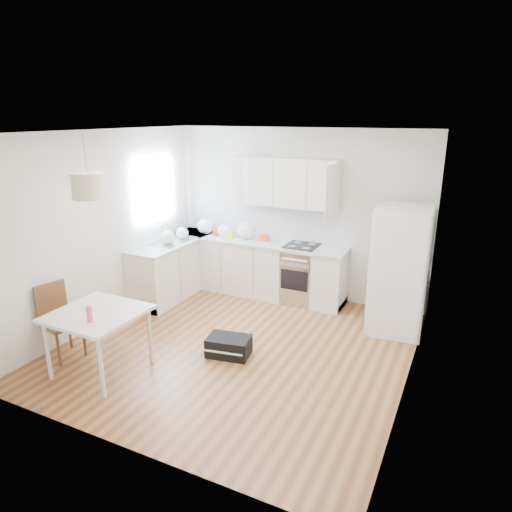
{
  "coord_description": "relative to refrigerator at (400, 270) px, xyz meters",
  "views": [
    {
      "loc": [
        2.53,
        -4.67,
        2.89
      ],
      "look_at": [
        0.08,
        0.4,
        1.13
      ],
      "focal_mm": 32.0,
      "sensor_mm": 36.0,
      "label": 1
    }
  ],
  "objects": [
    {
      "name": "floor",
      "position": [
        -1.74,
        -1.47,
        -0.86
      ],
      "size": [
        4.2,
        4.2,
        0.0
      ],
      "primitive_type": "plane",
      "color": "brown",
      "rests_on": "ground"
    },
    {
      "name": "ceiling",
      "position": [
        -1.74,
        -1.47,
        1.84
      ],
      "size": [
        4.2,
        4.2,
        0.0
      ],
      "primitive_type": "plane",
      "rotation": [
        3.14,
        0.0,
        0.0
      ],
      "color": "white",
      "rests_on": "wall_back"
    },
    {
      "name": "wall_back",
      "position": [
        -1.74,
        0.63,
        0.49
      ],
      "size": [
        4.2,
        0.0,
        4.2
      ],
      "primitive_type": "plane",
      "rotation": [
        1.57,
        0.0,
        0.0
      ],
      "color": "white",
      "rests_on": "floor"
    },
    {
      "name": "wall_left",
      "position": [
        -3.84,
        -1.47,
        0.49
      ],
      "size": [
        0.0,
        4.2,
        4.2
      ],
      "primitive_type": "plane",
      "rotation": [
        1.57,
        0.0,
        1.57
      ],
      "color": "white",
      "rests_on": "floor"
    },
    {
      "name": "wall_right",
      "position": [
        0.36,
        -1.47,
        0.49
      ],
      "size": [
        0.0,
        4.2,
        4.2
      ],
      "primitive_type": "plane",
      "rotation": [
        1.57,
        0.0,
        -1.57
      ],
      "color": "white",
      "rests_on": "floor"
    },
    {
      "name": "window_glassblock",
      "position": [
        -3.83,
        -0.32,
        0.89
      ],
      "size": [
        0.02,
        1.0,
        1.0
      ],
      "primitive_type": "cube",
      "color": "#BFE0F9",
      "rests_on": "wall_left"
    },
    {
      "name": "cabinets_back",
      "position": [
        -2.34,
        0.33,
        -0.42
      ],
      "size": [
        3.0,
        0.6,
        0.88
      ],
      "primitive_type": "cube",
      "color": "silver",
      "rests_on": "floor"
    },
    {
      "name": "cabinets_left",
      "position": [
        -3.54,
        -0.27,
        -0.42
      ],
      "size": [
        0.6,
        1.8,
        0.88
      ],
      "primitive_type": "cube",
      "color": "silver",
      "rests_on": "floor"
    },
    {
      "name": "counter_back",
      "position": [
        -2.34,
        0.33,
        0.04
      ],
      "size": [
        3.02,
        0.64,
        0.04
      ],
      "primitive_type": "cube",
      "color": "silver",
      "rests_on": "cabinets_back"
    },
    {
      "name": "counter_left",
      "position": [
        -3.54,
        -0.27,
        0.04
      ],
      "size": [
        0.64,
        1.82,
        0.04
      ],
      "primitive_type": "cube",
      "color": "silver",
      "rests_on": "cabinets_left"
    },
    {
      "name": "backsplash_back",
      "position": [
        -2.34,
        0.62,
        0.35
      ],
      "size": [
        3.0,
        0.01,
        0.58
      ],
      "primitive_type": "cube",
      "color": "white",
      "rests_on": "wall_back"
    },
    {
      "name": "backsplash_left",
      "position": [
        -3.84,
        -0.27,
        0.35
      ],
      "size": [
        0.01,
        1.8,
        0.58
      ],
      "primitive_type": "cube",
      "color": "white",
      "rests_on": "wall_left"
    },
    {
      "name": "upper_cabinets",
      "position": [
        -1.89,
        0.47,
        1.01
      ],
      "size": [
        1.7,
        0.32,
        0.75
      ],
      "primitive_type": "cube",
      "color": "silver",
      "rests_on": "wall_back"
    },
    {
      "name": "range_oven",
      "position": [
        -1.54,
        0.33,
        -0.42
      ],
      "size": [
        0.5,
        0.61,
        0.88
      ],
      "primitive_type": null,
      "color": "#B4B7B9",
      "rests_on": "floor"
    },
    {
      "name": "sink",
      "position": [
        -3.54,
        -0.32,
        0.05
      ],
      "size": [
        0.5,
        0.8,
        0.16
      ],
      "primitive_type": null,
      "color": "#B4B7B9",
      "rests_on": "counter_left"
    },
    {
      "name": "refrigerator",
      "position": [
        0.0,
        0.0,
        0.0
      ],
      "size": [
        0.91,
        0.94,
        1.73
      ],
      "primitive_type": null,
      "rotation": [
        0.0,
        0.0,
        0.09
      ],
      "color": "white",
      "rests_on": "floor"
    },
    {
      "name": "dining_table",
      "position": [
        -2.9,
        -2.67,
        -0.2
      ],
      "size": [
        0.95,
        0.95,
        0.75
      ],
      "rotation": [
        0.0,
        0.0,
        -0.0
      ],
      "color": "beige",
      "rests_on": "floor"
    },
    {
      "name": "dining_chair",
      "position": [
        -3.55,
        -2.61,
        -0.4
      ],
      "size": [
        0.47,
        0.47,
        0.93
      ],
      "primitive_type": null,
      "rotation": [
        0.0,
        0.0,
        -0.23
      ],
      "color": "#523218",
      "rests_on": "floor"
    },
    {
      "name": "drink_bottle",
      "position": [
        -2.78,
        -2.89,
        -0.0
      ],
      "size": [
        0.08,
        0.08,
        0.22
      ],
      "primitive_type": "cylinder",
      "rotation": [
        0.0,
        0.0,
        -0.28
      ],
      "color": "#DF3E68",
      "rests_on": "dining_table"
    },
    {
      "name": "gym_bag",
      "position": [
        -1.74,
        -1.7,
        -0.74
      ],
      "size": [
        0.58,
        0.43,
        0.24
      ],
      "primitive_type": "cube",
      "rotation": [
        0.0,
        0.0,
        0.17
      ],
      "color": "black",
      "rests_on": "floor"
    },
    {
      "name": "pendant_lamp",
      "position": [
        -2.85,
        -2.63,
        1.32
      ],
      "size": [
        0.37,
        0.37,
        0.27
      ],
      "primitive_type": "cylinder",
      "rotation": [
        0.0,
        0.0,
        0.09
      ],
      "color": "beige",
      "rests_on": "ceiling"
    },
    {
      "name": "grocery_bag_a",
      "position": [
        -3.31,
        0.34,
        0.19
      ],
      "size": [
        0.29,
        0.25,
        0.26
      ],
      "primitive_type": "ellipsoid",
      "color": "white",
      "rests_on": "counter_back"
    },
    {
      "name": "grocery_bag_b",
      "position": [
        -2.92,
        0.3,
        0.16
      ],
      "size": [
        0.23,
        0.2,
        0.21
      ],
      "primitive_type": "ellipsoid",
      "color": "white",
      "rests_on": "counter_back"
    },
    {
      "name": "grocery_bag_c",
      "position": [
        -2.53,
        0.34,
        0.19
      ],
      "size": [
        0.3,
        0.25,
        0.27
      ],
      "primitive_type": "ellipsoid",
      "color": "white",
      "rests_on": "counter_back"
    },
    {
      "name": "grocery_bag_d",
      "position": [
        -3.49,
        -0.1,
        0.15
      ],
      "size": [
        0.21,
        0.18,
        0.19
      ],
      "primitive_type": "ellipsoid",
      "color": "white",
      "rests_on": "counter_back"
    },
    {
      "name": "grocery_bag_e",
      "position": [
        -3.51,
        -0.47,
        0.16
      ],
      "size": [
        0.24,
        0.2,
        0.21
      ],
      "primitive_type": "ellipsoid",
      "color": "white",
      "rests_on": "counter_left"
    },
    {
      "name": "snack_orange",
      "position": [
        -2.21,
        0.36,
        0.11
      ],
      "size": [
        0.17,
        0.13,
        0.1
      ],
      "primitive_type": "cube",
      "rotation": [
        0.0,
        0.0,
        0.27
      ],
      "color": "#E94814",
      "rests_on": "counter_back"
    },
    {
      "name": "snack_yellow",
      "position": [
        -2.82,
        0.29,
        0.12
      ],
      "size": [
        0.18,
        0.12,
        0.12
      ],
      "primitive_type": "cube",
      "rotation": [
        0.0,
        0.0,
        0.1
      ],
      "color": "yellow",
      "rests_on": "counter_back"
    },
    {
      "name": "snack_red",
      "position": [
        -3.07,
        0.34,
        0.11
      ],
      "size": [
        0.17,
        0.17,
        0.1
      ],
      "primitive_type": "cube",
      "rotation": [
        0.0,
        0.0,
        0.76
      ],
      "color": "red",
      "rests_on": "counter_back"
    }
  ]
}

